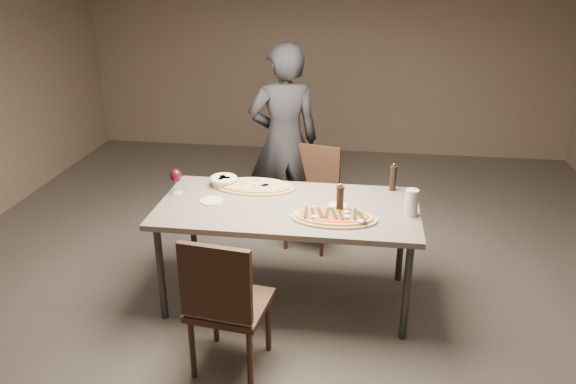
# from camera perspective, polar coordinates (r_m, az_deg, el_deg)

# --- Properties ---
(room) EXTENTS (7.00, 7.00, 7.00)m
(room) POSITION_cam_1_polar(r_m,az_deg,el_deg) (3.67, -0.00, 7.94)
(room) COLOR #5A544E
(room) RESTS_ON ground
(dining_table) EXTENTS (1.80, 0.90, 0.75)m
(dining_table) POSITION_cam_1_polar(r_m,az_deg,el_deg) (3.91, -0.00, -2.12)
(dining_table) COLOR gray
(dining_table) RESTS_ON ground
(zucchini_pizza) EXTENTS (0.57, 0.32, 0.05)m
(zucchini_pizza) POSITION_cam_1_polar(r_m,az_deg,el_deg) (3.69, 4.69, -2.53)
(zucchini_pizza) COLOR tan
(zucchini_pizza) RESTS_ON dining_table
(ham_pizza) EXTENTS (0.60, 0.33, 0.04)m
(ham_pizza) POSITION_cam_1_polar(r_m,az_deg,el_deg) (4.18, -3.39, 0.62)
(ham_pizza) COLOR tan
(ham_pizza) RESTS_ON dining_table
(bread_basket) EXTENTS (0.20, 0.20, 0.07)m
(bread_basket) POSITION_cam_1_polar(r_m,az_deg,el_deg) (4.23, -6.57, 1.19)
(bread_basket) COLOR #F1E4C3
(bread_basket) RESTS_ON dining_table
(oil_dish) EXTENTS (0.13, 0.13, 0.02)m
(oil_dish) POSITION_cam_1_polar(r_m,az_deg,el_deg) (3.88, 5.09, -1.40)
(oil_dish) COLOR white
(oil_dish) RESTS_ON dining_table
(pepper_mill_left) EXTENTS (0.06, 0.06, 0.22)m
(pepper_mill_left) POSITION_cam_1_polar(r_m,az_deg,el_deg) (3.74, 5.31, -0.74)
(pepper_mill_left) COLOR black
(pepper_mill_left) RESTS_ON dining_table
(pepper_mill_right) EXTENTS (0.05, 0.05, 0.21)m
(pepper_mill_right) POSITION_cam_1_polar(r_m,az_deg,el_deg) (4.17, 10.63, 1.46)
(pepper_mill_right) COLOR black
(pepper_mill_right) RESTS_ON dining_table
(carafe) EXTENTS (0.09, 0.09, 0.18)m
(carafe) POSITION_cam_1_polar(r_m,az_deg,el_deg) (3.79, 12.43, -1.07)
(carafe) COLOR silver
(carafe) RESTS_ON dining_table
(wine_glass) EXTENTS (0.08, 0.08, 0.19)m
(wine_glass) POSITION_cam_1_polar(r_m,az_deg,el_deg) (4.11, -11.33, 1.55)
(wine_glass) COLOR silver
(wine_glass) RESTS_ON dining_table
(side_plate) EXTENTS (0.16, 0.16, 0.01)m
(side_plate) POSITION_cam_1_polar(r_m,az_deg,el_deg) (3.98, -7.79, -0.87)
(side_plate) COLOR white
(side_plate) RESTS_ON dining_table
(chair_near) EXTENTS (0.49, 0.49, 0.92)m
(chair_near) POSITION_cam_1_polar(r_m,az_deg,el_deg) (3.30, -6.51, -10.83)
(chair_near) COLOR #3E261A
(chair_near) RESTS_ON ground
(chair_far) EXTENTS (0.49, 0.49, 0.85)m
(chair_far) POSITION_cam_1_polar(r_m,az_deg,el_deg) (4.84, 2.67, 0.14)
(chair_far) COLOR #3E261A
(chair_far) RESTS_ON ground
(diner) EXTENTS (0.72, 0.59, 1.71)m
(diner) POSITION_cam_1_polar(r_m,az_deg,el_deg) (4.91, -0.41, 5.17)
(diner) COLOR black
(diner) RESTS_ON ground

